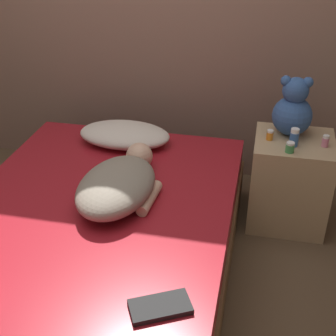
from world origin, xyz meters
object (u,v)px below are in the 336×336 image
Objects in this scene: teddy_bear at (293,110)px; bottle_pink at (325,141)px; bottle_orange at (270,135)px; bottle_blue at (294,138)px; person_lying at (119,184)px; bottle_green at (290,147)px; book at (160,307)px; pillow at (125,135)px.

teddy_bear is 5.20× the size of bottle_pink.
bottle_blue is at bearing -20.94° from bottle_orange.
person_lying is 1.11m from teddy_bear.
person_lying is 12.27× the size of bottle_green.
bottle_blue is 0.40× the size of book.
teddy_bear is 0.26m from bottle_pink.
pillow is at bearing 112.24° from book.
bottle_green is 1.24m from book.
bottle_blue is at bearing -5.59° from pillow.
bottle_orange is at bearing 73.89° from book.
teddy_bear is 1.34× the size of book.
person_lying is 10.78× the size of bottle_pink.
book is at bearing -109.36° from teddy_bear.
bottle_orange is 0.89× the size of bottle_pink.
bottle_orange reaches higher than pillow.
bottle_pink is at bearing -3.71° from bottle_orange.
bottle_green is (1.02, -0.18, 0.12)m from pillow.
teddy_bear reaches higher than pillow.
bottle_blue reaches higher than bottle_green.
bottle_pink is at bearing 61.51° from book.
book is (0.54, -1.32, -0.05)m from pillow.
teddy_bear is at bearing 70.64° from book.
book is (0.38, -0.71, -0.08)m from person_lying.
pillow is 1.22m from bottle_pink.
pillow is 1.05m from teddy_bear.
bottle_green is at bearing 67.06° from book.
bottle_green is at bearing -104.21° from bottle_blue.
person_lying is 0.97m from bottle_green.
bottle_orange is 0.23× the size of book.
bottle_blue is (0.02, 0.08, 0.02)m from bottle_green.
bottle_green is at bearing -49.47° from bottle_orange.
bottle_green and bottle_orange have the same top height.
teddy_bear reaches higher than bottle_pink.
book is at bearing -112.38° from bottle_blue.
bottle_blue is at bearing 33.71° from person_lying.
pillow is 0.79× the size of person_lying.
person_lying is at bearing -142.63° from teddy_bear.
teddy_bear is 5.92× the size of bottle_green.
pillow reaches higher than book.
teddy_bear reaches higher than person_lying.
teddy_bear is at bearing 147.35° from bottle_pink.
pillow is at bearing 108.34° from person_lying.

